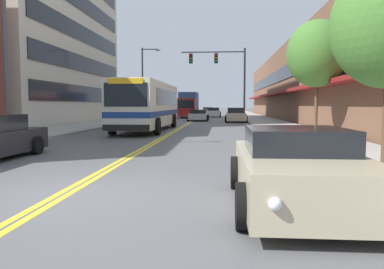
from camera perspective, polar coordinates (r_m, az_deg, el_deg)
ground_plane at (r=44.07m, az=0.57°, el=2.35°), size 240.00×240.00×0.00m
sidewalk_left at (r=45.17m, az=-8.81°, el=2.43°), size 3.76×106.00×0.12m
sidewalk_right at (r=44.18m, az=10.17°, el=2.37°), size 3.76×106.00×0.12m
centre_line at (r=44.07m, az=0.57°, el=2.36°), size 0.34×106.00×0.01m
storefront_row_right at (r=45.23m, az=18.03°, el=7.29°), size 9.10×68.00×8.06m
city_bus at (r=25.16m, az=-6.62°, el=4.64°), size 2.84×11.90×3.09m
car_black_parked_left_near at (r=36.80m, az=-7.17°, el=2.75°), size 2.01×4.35×1.18m
car_beige_parked_right_foreground at (r=6.56m, az=15.76°, el=-5.09°), size 2.16×4.27×1.31m
car_champagne_parked_right_mid at (r=37.22m, az=6.69°, el=2.91°), size 2.14×4.50×1.41m
car_silver_moving_lead at (r=39.71m, az=0.97°, el=2.91°), size 2.14×4.29×1.17m
car_red_moving_second at (r=64.95m, az=2.44°, el=3.60°), size 2.15×4.52×1.28m
car_white_moving_third at (r=52.94m, az=3.30°, el=3.39°), size 2.09×4.80×1.30m
box_truck at (r=49.85m, az=-0.56°, el=4.53°), size 2.66×6.87×3.33m
traffic_signal_mast at (r=36.44m, az=4.85°, el=9.79°), size 6.15×0.38×7.08m
street_lamp_left_near at (r=16.29m, az=-25.65°, el=12.98°), size 2.11×0.28×7.02m
street_lamp_left_far at (r=40.07m, az=-7.17°, el=8.57°), size 2.02×0.28×7.63m
street_tree_right_mid at (r=21.06m, az=18.57°, el=11.60°), size 3.19×3.19×6.01m
fire_hydrant at (r=14.67m, az=16.07°, el=-0.25°), size 0.34×0.26×0.80m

